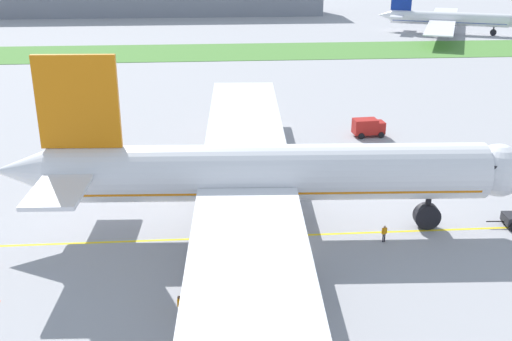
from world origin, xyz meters
TOP-DOWN VIEW (x-y plane):
  - ground_plane at (0.00, 0.00)m, footprint 600.00×600.00m
  - apron_taxi_line at (0.00, 1.97)m, footprint 280.00×0.36m
  - grass_median_strip at (0.00, 103.15)m, footprint 320.00×24.00m
  - airliner_foreground at (-2.35, 3.49)m, footprint 51.75×81.61m
  - ground_crew_wingwalker_port at (9.26, -0.03)m, footprint 0.56×0.42m
  - ground_crew_marshaller_front at (-9.96, -10.71)m, footprint 0.27×0.59m
  - service_truck_baggage_loader at (15.94, 32.67)m, footprint 4.70×2.80m
  - parked_airliner_far_centre at (63.69, 128.99)m, footprint 38.10×62.37m

SIDE VIEW (x-z plane):
  - ground_plane at x=0.00m, z-range 0.00..0.00m
  - apron_taxi_line at x=0.00m, z-range 0.00..0.01m
  - grass_median_strip at x=0.00m, z-range 0.00..0.10m
  - ground_crew_marshaller_front at x=-9.96m, z-range 0.18..1.86m
  - ground_crew_wingwalker_port at x=9.26m, z-range 0.19..1.92m
  - service_truck_baggage_loader at x=15.94m, z-range 0.13..2.76m
  - parked_airliner_far_centre at x=63.69m, z-range -2.00..10.44m
  - airliner_foreground at x=-2.35m, z-range -2.84..14.87m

